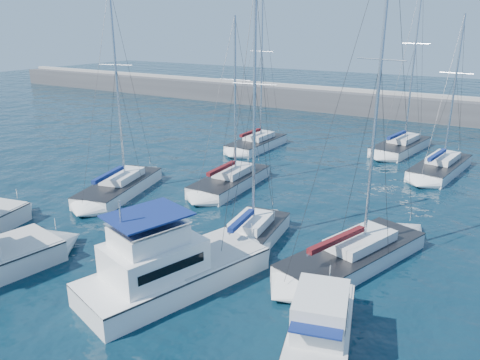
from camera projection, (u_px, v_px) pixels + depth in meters
The scene contains 11 objects.
ground at pixel (166, 282), 23.94m from camera, with size 220.00×220.00×0.00m, color black.
breakwater at pixel (407, 110), 65.61m from camera, with size 160.00×6.00×4.45m.
motor_yacht_stbd_inner at pixel (168, 269), 22.92m from camera, with size 6.30×10.18×4.69m.
motor_yacht_stbd_outer at pixel (321, 327), 18.83m from camera, with size 3.90×6.34×3.20m.
sailboat_mid_a at pixel (120, 187), 36.28m from camera, with size 5.12×9.02×15.54m.
sailboat_mid_b at pixel (231, 181), 37.66m from camera, with size 3.37×8.39×13.50m.
sailboat_mid_c at pixel (249, 235), 27.97m from camera, with size 3.84×7.13×15.05m.
sailboat_mid_d at pixel (354, 255), 25.60m from camera, with size 5.96×10.05×17.54m.
sailboat_back_a at pixel (257, 143), 49.34m from camera, with size 3.21×8.05×15.87m.
sailboat_back_b at pixel (401, 146), 48.31m from camera, with size 4.45×9.35×17.21m.
sailboat_back_c at pixel (440, 167), 41.28m from camera, with size 4.20×9.31×13.70m.
Camera 1 is at (14.24, -15.95, 12.57)m, focal length 35.00 mm.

